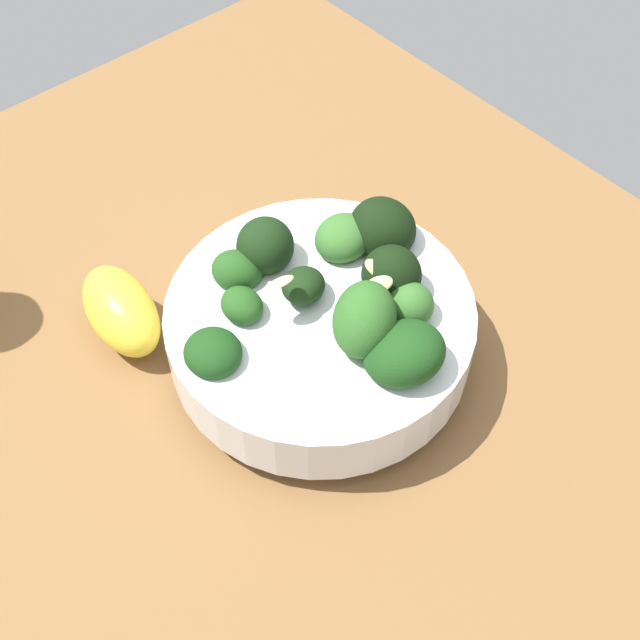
# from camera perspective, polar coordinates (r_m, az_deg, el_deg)

# --- Properties ---
(ground_plane) EXTENTS (0.67, 0.67, 0.04)m
(ground_plane) POSITION_cam_1_polar(r_m,az_deg,el_deg) (0.56, -6.28, -5.17)
(ground_plane) COLOR brown
(bowl_of_broccoli) EXTENTS (0.19, 0.19, 0.10)m
(bowl_of_broccoli) POSITION_cam_1_polar(r_m,az_deg,el_deg) (0.52, 0.33, 0.01)
(bowl_of_broccoli) COLOR white
(bowl_of_broccoli) RESTS_ON ground_plane
(lemon_wedge) EXTENTS (0.05, 0.08, 0.05)m
(lemon_wedge) POSITION_cam_1_polar(r_m,az_deg,el_deg) (0.56, -13.23, 0.60)
(lemon_wedge) COLOR yellow
(lemon_wedge) RESTS_ON ground_plane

